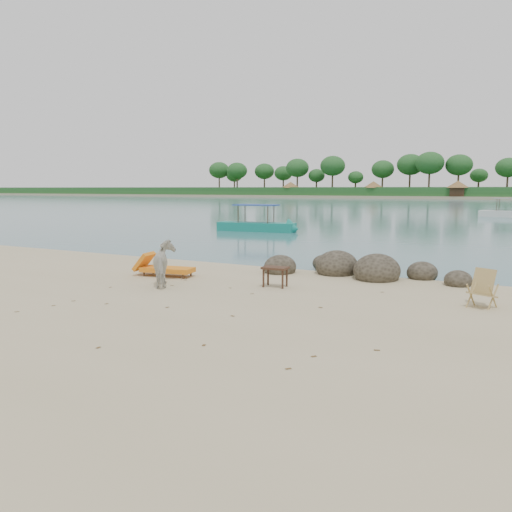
{
  "coord_description": "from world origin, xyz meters",
  "views": [
    {
      "loc": [
        5.82,
        -9.5,
        2.77
      ],
      "look_at": [
        -0.22,
        2.0,
        1.0
      ],
      "focal_mm": 35.0,
      "sensor_mm": 36.0,
      "label": 1
    }
  ],
  "objects_px": {
    "side_table": "(275,278)",
    "boat_near": "(256,209)",
    "boulders": "(356,270)",
    "lounge_chair": "(167,267)",
    "deck_chair": "(482,290)",
    "cow": "(165,265)"
  },
  "relations": [
    {
      "from": "side_table",
      "to": "deck_chair",
      "type": "bearing_deg",
      "value": -3.9
    },
    {
      "from": "cow",
      "to": "side_table",
      "type": "bearing_deg",
      "value": 163.49
    },
    {
      "from": "side_table",
      "to": "boat_near",
      "type": "height_order",
      "value": "boat_near"
    },
    {
      "from": "lounge_chair",
      "to": "boat_near",
      "type": "bearing_deg",
      "value": 99.21
    },
    {
      "from": "cow",
      "to": "deck_chair",
      "type": "relative_size",
      "value": 1.71
    },
    {
      "from": "side_table",
      "to": "boulders",
      "type": "bearing_deg",
      "value": 58.88
    },
    {
      "from": "boulders",
      "to": "boat_near",
      "type": "height_order",
      "value": "boat_near"
    },
    {
      "from": "boulders",
      "to": "boat_near",
      "type": "bearing_deg",
      "value": 127.99
    },
    {
      "from": "lounge_chair",
      "to": "deck_chair",
      "type": "relative_size",
      "value": 2.36
    },
    {
      "from": "side_table",
      "to": "lounge_chair",
      "type": "bearing_deg",
      "value": 175.41
    },
    {
      "from": "boulders",
      "to": "cow",
      "type": "distance_m",
      "value": 5.97
    },
    {
      "from": "lounge_chair",
      "to": "side_table",
      "type": "bearing_deg",
      "value": -9.58
    },
    {
      "from": "deck_chair",
      "to": "boat_near",
      "type": "height_order",
      "value": "boat_near"
    },
    {
      "from": "lounge_chair",
      "to": "deck_chair",
      "type": "bearing_deg",
      "value": -9.18
    },
    {
      "from": "side_table",
      "to": "boat_near",
      "type": "bearing_deg",
      "value": 114.82
    },
    {
      "from": "cow",
      "to": "boat_near",
      "type": "bearing_deg",
      "value": -109.97
    },
    {
      "from": "side_table",
      "to": "cow",
      "type": "bearing_deg",
      "value": -161.0
    },
    {
      "from": "cow",
      "to": "boat_near",
      "type": "xyz_separation_m",
      "value": [
        -6.57,
        18.04,
        0.79
      ]
    },
    {
      "from": "side_table",
      "to": "lounge_chair",
      "type": "xyz_separation_m",
      "value": [
        -3.75,
        0.01,
        0.03
      ]
    },
    {
      "from": "cow",
      "to": "boat_near",
      "type": "height_order",
      "value": "boat_near"
    },
    {
      "from": "side_table",
      "to": "boat_near",
      "type": "distance_m",
      "value": 19.29
    },
    {
      "from": "cow",
      "to": "side_table",
      "type": "distance_m",
      "value": 3.13
    }
  ]
}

